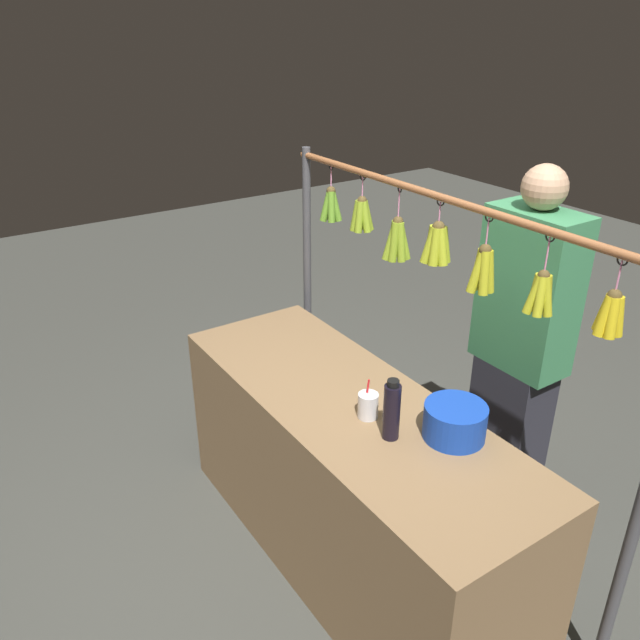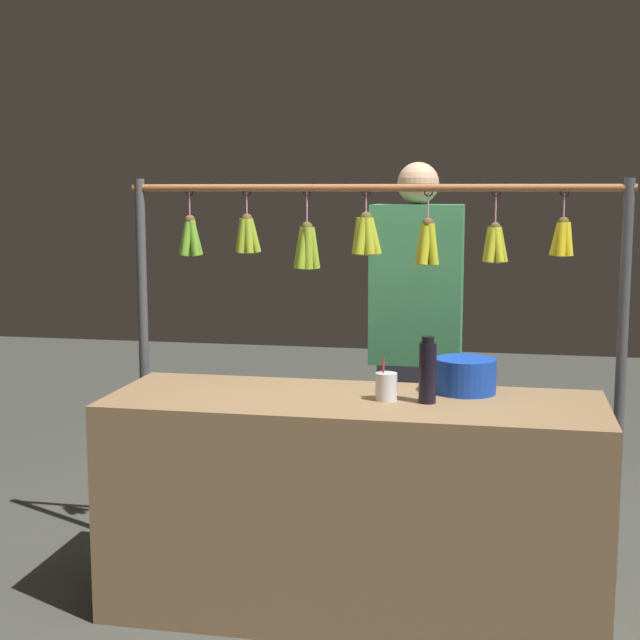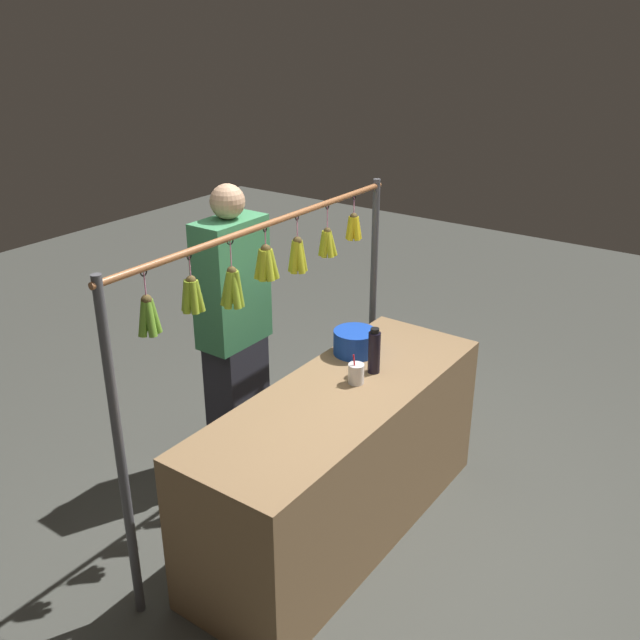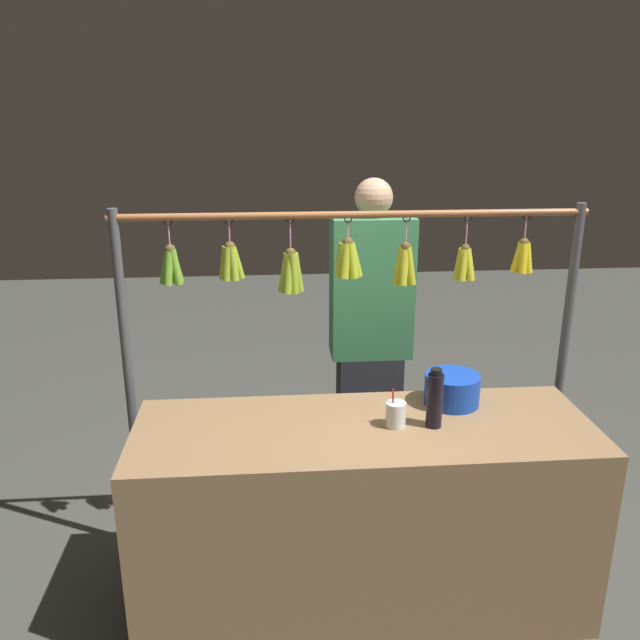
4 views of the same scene
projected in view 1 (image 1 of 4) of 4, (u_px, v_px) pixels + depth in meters
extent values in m
plane|color=#454640|center=(347.00, 552.00, 3.05)|extent=(12.00, 12.00, 0.00)
cube|color=olive|center=(349.00, 481.00, 2.87)|extent=(1.91, 0.66, 0.85)
cylinder|color=#4C4C51|center=(308.00, 297.00, 3.68)|extent=(0.04, 0.04, 1.70)
cylinder|color=#9E6038|center=(445.00, 199.00, 2.55)|extent=(2.13, 0.03, 0.03)
torus|color=black|center=(622.00, 260.00, 1.97)|extent=(0.04, 0.01, 0.04)
cylinder|color=pink|center=(618.00, 279.00, 2.00)|extent=(0.01, 0.01, 0.12)
sphere|color=brown|center=(615.00, 296.00, 2.02)|extent=(0.05, 0.05, 0.05)
cylinder|color=yellow|center=(604.00, 313.00, 2.07)|extent=(0.06, 0.04, 0.14)
cylinder|color=yellow|center=(605.00, 316.00, 2.05)|extent=(0.04, 0.06, 0.14)
cylinder|color=yellow|center=(612.00, 318.00, 2.03)|extent=(0.05, 0.05, 0.14)
cylinder|color=yellow|center=(618.00, 317.00, 2.05)|extent=(0.05, 0.04, 0.14)
cylinder|color=yellow|center=(612.00, 313.00, 2.07)|extent=(0.04, 0.05, 0.14)
torus|color=black|center=(550.00, 237.00, 2.18)|extent=(0.04, 0.01, 0.04)
cylinder|color=pink|center=(547.00, 257.00, 2.21)|extent=(0.01, 0.01, 0.14)
sphere|color=brown|center=(544.00, 276.00, 2.24)|extent=(0.04, 0.04, 0.04)
cylinder|color=gold|center=(535.00, 292.00, 2.29)|extent=(0.05, 0.03, 0.15)
cylinder|color=gold|center=(534.00, 295.00, 2.27)|extent=(0.05, 0.07, 0.15)
cylinder|color=gold|center=(540.00, 297.00, 2.25)|extent=(0.05, 0.06, 0.15)
cylinder|color=gold|center=(547.00, 297.00, 2.25)|extent=(0.06, 0.04, 0.15)
cylinder|color=gold|center=(547.00, 294.00, 2.27)|extent=(0.04, 0.05, 0.15)
cylinder|color=gold|center=(542.00, 292.00, 2.29)|extent=(0.04, 0.05, 0.15)
torus|color=black|center=(489.00, 217.00, 2.38)|extent=(0.04, 0.01, 0.04)
cylinder|color=pink|center=(487.00, 234.00, 2.41)|extent=(0.01, 0.01, 0.13)
sphere|color=brown|center=(485.00, 250.00, 2.44)|extent=(0.05, 0.05, 0.05)
cylinder|color=gold|center=(478.00, 269.00, 2.49)|extent=(0.06, 0.04, 0.18)
cylinder|color=gold|center=(477.00, 272.00, 2.47)|extent=(0.05, 0.07, 0.18)
cylinder|color=gold|center=(484.00, 273.00, 2.46)|extent=(0.06, 0.05, 0.18)
cylinder|color=gold|center=(489.00, 272.00, 2.47)|extent=(0.05, 0.05, 0.18)
cylinder|color=gold|center=(485.00, 269.00, 2.49)|extent=(0.05, 0.06, 0.18)
torus|color=black|center=(441.00, 202.00, 2.58)|extent=(0.04, 0.01, 0.04)
cylinder|color=pink|center=(440.00, 215.00, 2.60)|extent=(0.01, 0.01, 0.11)
sphere|color=brown|center=(438.00, 227.00, 2.62)|extent=(0.05, 0.05, 0.05)
cylinder|color=#A9B625|center=(431.00, 243.00, 2.68)|extent=(0.06, 0.04, 0.16)
cylinder|color=#A9B625|center=(430.00, 245.00, 2.65)|extent=(0.06, 0.07, 0.16)
cylinder|color=#A9B625|center=(435.00, 247.00, 2.63)|extent=(0.06, 0.07, 0.16)
cylinder|color=#A9B625|center=(441.00, 247.00, 2.63)|extent=(0.08, 0.04, 0.16)
cylinder|color=#A9B625|center=(444.00, 245.00, 2.66)|extent=(0.05, 0.06, 0.16)
cylinder|color=#A9B625|center=(438.00, 243.00, 2.68)|extent=(0.06, 0.06, 0.16)
torus|color=black|center=(400.00, 188.00, 2.77)|extent=(0.04, 0.02, 0.04)
cylinder|color=pink|center=(399.00, 205.00, 2.80)|extent=(0.01, 0.01, 0.15)
sphere|color=brown|center=(398.00, 221.00, 2.83)|extent=(0.05, 0.05, 0.05)
cylinder|color=#8DAC28|center=(393.00, 239.00, 2.89)|extent=(0.07, 0.04, 0.18)
cylinder|color=#8DAC28|center=(391.00, 241.00, 2.87)|extent=(0.05, 0.08, 0.19)
cylinder|color=#8DAC28|center=(394.00, 242.00, 2.85)|extent=(0.05, 0.06, 0.18)
cylinder|color=#8DAC28|center=(401.00, 242.00, 2.85)|extent=(0.06, 0.04, 0.18)
cylinder|color=#8DAC28|center=(403.00, 241.00, 2.87)|extent=(0.06, 0.07, 0.19)
cylinder|color=#8DAC28|center=(399.00, 239.00, 2.89)|extent=(0.06, 0.07, 0.19)
torus|color=black|center=(363.00, 177.00, 2.97)|extent=(0.04, 0.01, 0.04)
cylinder|color=pink|center=(362.00, 189.00, 2.99)|extent=(0.01, 0.01, 0.11)
sphere|color=brown|center=(362.00, 201.00, 3.02)|extent=(0.05, 0.05, 0.05)
cylinder|color=#8EAD28|center=(359.00, 214.00, 3.07)|extent=(0.05, 0.04, 0.15)
cylinder|color=#8EAD28|center=(356.00, 216.00, 3.05)|extent=(0.05, 0.06, 0.15)
cylinder|color=#8EAD28|center=(359.00, 217.00, 3.03)|extent=(0.05, 0.06, 0.15)
cylinder|color=#8EAD28|center=(365.00, 217.00, 3.03)|extent=(0.07, 0.04, 0.15)
cylinder|color=#8EAD28|center=(367.00, 216.00, 3.05)|extent=(0.05, 0.07, 0.15)
cylinder|color=#8EAD28|center=(364.00, 214.00, 3.07)|extent=(0.05, 0.05, 0.15)
torus|color=black|center=(331.00, 166.00, 3.16)|extent=(0.04, 0.01, 0.04)
cylinder|color=pink|center=(331.00, 179.00, 3.19)|extent=(0.01, 0.01, 0.12)
sphere|color=brown|center=(331.00, 191.00, 3.22)|extent=(0.05, 0.05, 0.05)
cylinder|color=#68A02D|center=(329.00, 205.00, 3.27)|extent=(0.07, 0.04, 0.16)
cylinder|color=#68A02D|center=(327.00, 206.00, 3.25)|extent=(0.05, 0.07, 0.16)
cylinder|color=#68A02D|center=(331.00, 207.00, 3.23)|extent=(0.06, 0.05, 0.16)
cylinder|color=#68A02D|center=(335.00, 206.00, 3.24)|extent=(0.06, 0.06, 0.16)
cylinder|color=#68A02D|center=(334.00, 205.00, 3.26)|extent=(0.04, 0.07, 0.16)
cylinder|color=black|center=(392.00, 412.00, 2.41)|extent=(0.07, 0.07, 0.23)
cylinder|color=black|center=(393.00, 383.00, 2.35)|extent=(0.05, 0.05, 0.02)
cylinder|color=#1843BA|center=(455.00, 422.00, 2.43)|extent=(0.24, 0.24, 0.14)
cylinder|color=silver|center=(368.00, 405.00, 2.56)|extent=(0.08, 0.08, 0.11)
cylinder|color=red|center=(366.00, 398.00, 2.55)|extent=(0.01, 0.03, 0.16)
cube|color=#2D2D38|center=(506.00, 437.00, 3.18)|extent=(0.34, 0.23, 0.84)
cube|color=#3F8C59|center=(529.00, 291.00, 2.83)|extent=(0.42, 0.23, 0.74)
sphere|color=tan|center=(545.00, 187.00, 2.63)|extent=(0.19, 0.19, 0.19)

